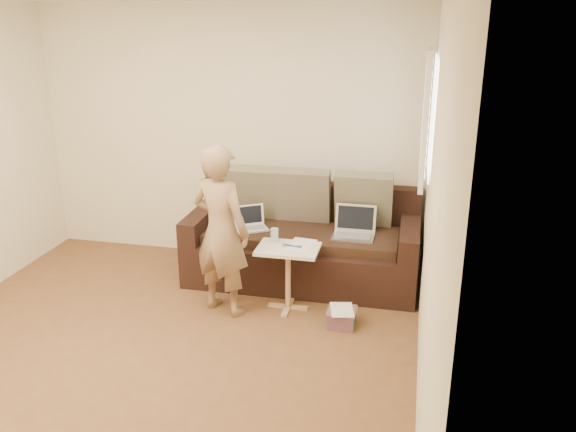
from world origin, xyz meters
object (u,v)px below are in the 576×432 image
object	(u,v)px
laptop_silver	(353,237)
striped_box	(342,317)
side_table	(288,278)
drinking_glass	(274,235)
laptop_white	(252,230)
sofa	(303,239)
person	(221,231)

from	to	relation	value
laptop_silver	striped_box	world-z (taller)	laptop_silver
laptop_silver	side_table	distance (m)	0.76
drinking_glass	striped_box	bearing A→B (deg)	-25.98
laptop_white	striped_box	distance (m)	1.30
laptop_silver	laptop_white	distance (m)	0.98
drinking_glass	striped_box	distance (m)	0.92
laptop_white	striped_box	bearing A→B (deg)	-68.31
laptop_white	drinking_glass	distance (m)	0.54
laptop_white	striped_box	xyz separation A→B (m)	(0.98, -0.73, -0.44)
laptop_silver	sofa	bearing A→B (deg)	168.52
striped_box	side_table	bearing A→B (deg)	157.34
laptop_white	drinking_glass	bearing A→B (deg)	-83.12
person	sofa	bearing A→B (deg)	-106.06
side_table	striped_box	distance (m)	0.59
striped_box	person	bearing A→B (deg)	177.05
laptop_silver	side_table	bearing A→B (deg)	-133.74
laptop_silver	drinking_glass	xyz separation A→B (m)	(-0.65, -0.41, 0.12)
side_table	drinking_glass	world-z (taller)	drinking_glass
person	drinking_glass	world-z (taller)	person
laptop_silver	person	distance (m)	1.27
sofa	laptop_silver	world-z (taller)	sofa
drinking_glass	striped_box	world-z (taller)	drinking_glass
sofa	striped_box	bearing A→B (deg)	-59.19
side_table	drinking_glass	bearing A→B (deg)	143.93
drinking_glass	striped_box	size ratio (longest dim) A/B	0.50
person	drinking_glass	distance (m)	0.49
striped_box	laptop_silver	bearing A→B (deg)	90.27
laptop_white	person	world-z (taller)	person
laptop_white	sofa	bearing A→B (deg)	-18.85
side_table	laptop_silver	bearing A→B (deg)	45.94
sofa	side_table	xyz separation A→B (m)	(-0.01, -0.62, -0.13)
sofa	drinking_glass	bearing A→B (deg)	-106.74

